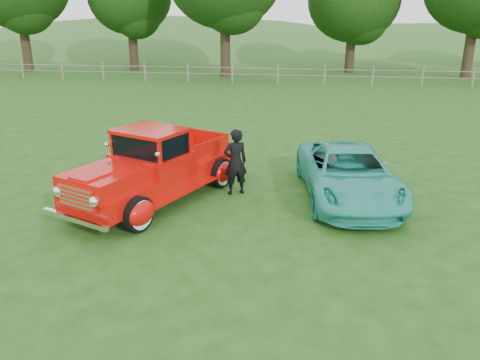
# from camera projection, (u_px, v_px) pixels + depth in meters

# --- Properties ---
(ground) EXTENTS (140.00, 140.00, 0.00)m
(ground) POSITION_uv_depth(u_px,v_px,m) (200.00, 225.00, 10.04)
(ground) COLOR #1B4512
(ground) RESTS_ON ground
(distant_hills) EXTENTS (116.00, 60.00, 18.00)m
(distant_hills) POSITION_uv_depth(u_px,v_px,m) (268.00, 79.00, 67.54)
(distant_hills) COLOR #2B5F23
(distant_hills) RESTS_ON ground
(fence_line) EXTENTS (48.00, 0.12, 1.20)m
(fence_line) POSITION_uv_depth(u_px,v_px,m) (278.00, 74.00, 30.33)
(fence_line) COLOR slate
(fence_line) RESTS_ON ground
(tree_near_east) EXTENTS (6.80, 6.80, 8.33)m
(tree_near_east) POSITION_uv_depth(u_px,v_px,m) (354.00, 0.00, 34.59)
(tree_near_east) COLOR black
(tree_near_east) RESTS_ON ground
(red_pickup) EXTENTS (3.55, 5.27, 1.78)m
(red_pickup) POSITION_uv_depth(u_px,v_px,m) (154.00, 169.00, 11.12)
(red_pickup) COLOR black
(red_pickup) RESTS_ON ground
(teal_sedan) EXTENTS (2.71, 4.74, 1.25)m
(teal_sedan) POSITION_uv_depth(u_px,v_px,m) (348.00, 174.00, 11.31)
(teal_sedan) COLOR teal
(teal_sedan) RESTS_ON ground
(man) EXTENTS (0.72, 0.64, 1.66)m
(man) POSITION_uv_depth(u_px,v_px,m) (235.00, 162.00, 11.51)
(man) COLOR black
(man) RESTS_ON ground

